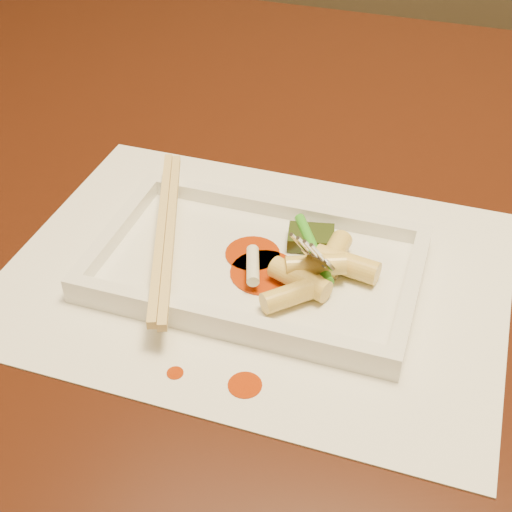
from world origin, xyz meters
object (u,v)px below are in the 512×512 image
(chopstick_a, at_px, (161,229))
(fork, at_px, (354,193))
(plate_base, at_px, (256,269))
(placemat, at_px, (256,274))
(table, at_px, (361,272))

(chopstick_a, relative_size, fork, 1.60)
(chopstick_a, height_order, fork, fork)
(fork, bearing_deg, plate_base, -165.58)
(placemat, height_order, plate_base, plate_base)
(placemat, xyz_separation_m, chopstick_a, (-0.08, 0.00, 0.03))
(plate_base, bearing_deg, chopstick_a, 180.00)
(table, relative_size, plate_base, 5.38)
(chopstick_a, distance_m, fork, 0.16)
(placemat, relative_size, fork, 2.86)
(table, distance_m, placemat, 0.19)
(chopstick_a, xyz_separation_m, fork, (0.15, 0.02, 0.06))
(table, bearing_deg, plate_base, -113.85)
(table, relative_size, fork, 10.00)
(table, height_order, chopstick_a, chopstick_a)
(plate_base, height_order, chopstick_a, chopstick_a)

